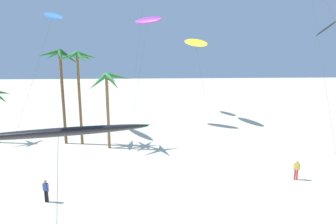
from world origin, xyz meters
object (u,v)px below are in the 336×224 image
(palm_tree_3, at_px, (77,64))
(person_far_watcher, at_px, (46,190))
(flying_kite_10, at_px, (53,16))
(flying_kite_7, at_px, (326,29))
(palm_tree_2, at_px, (60,66))
(flying_kite_0, at_px, (195,43))
(palm_tree_4, at_px, (107,85))
(flying_kite_5, at_px, (148,20))
(person_foreground_walker, at_px, (296,169))
(flying_kite_3, at_px, (58,132))

(palm_tree_3, distance_m, person_far_watcher, 16.04)
(flying_kite_10, relative_size, person_far_watcher, 10.02)
(palm_tree_3, height_order, flying_kite_7, flying_kite_7)
(palm_tree_2, height_order, person_far_watcher, palm_tree_2)
(person_far_watcher, bearing_deg, flying_kite_10, 103.57)
(palm_tree_2, bearing_deg, palm_tree_3, -10.27)
(flying_kite_0, relative_size, flying_kite_7, 0.85)
(palm_tree_2, distance_m, person_far_watcher, 16.43)
(palm_tree_3, height_order, palm_tree_4, palm_tree_3)
(flying_kite_5, bearing_deg, person_foreground_walker, -60.62)
(palm_tree_3, distance_m, person_foreground_walker, 24.54)
(flying_kite_0, relative_size, flying_kite_10, 0.82)
(flying_kite_5, bearing_deg, flying_kite_10, -163.36)
(flying_kite_10, bearing_deg, flying_kite_7, 7.66)
(palm_tree_3, relative_size, person_far_watcher, 6.54)
(palm_tree_4, height_order, flying_kite_5, flying_kite_5)
(palm_tree_2, relative_size, palm_tree_4, 1.30)
(palm_tree_4, distance_m, flying_kite_5, 14.86)
(flying_kite_7, distance_m, person_far_watcher, 45.92)
(palm_tree_2, relative_size, person_far_watcher, 6.69)
(palm_tree_4, distance_m, person_foreground_walker, 20.16)
(person_foreground_walker, bearing_deg, person_far_watcher, -173.82)
(palm_tree_3, height_order, flying_kite_3, palm_tree_3)
(palm_tree_3, height_order, flying_kite_5, flying_kite_5)
(flying_kite_7, relative_size, flying_kite_10, 0.97)
(person_foreground_walker, relative_size, person_far_watcher, 1.03)
(flying_kite_0, bearing_deg, person_foreground_walker, -78.87)
(palm_tree_2, relative_size, palm_tree_3, 1.02)
(palm_tree_2, xyz_separation_m, flying_kite_0, (17.40, 11.24, 3.30))
(palm_tree_2, relative_size, flying_kite_0, 0.81)
(flying_kite_5, height_order, flying_kite_7, flying_kite_5)
(flying_kite_7, height_order, flying_kite_10, flying_kite_10)
(flying_kite_7, xyz_separation_m, person_far_watcher, (-35.92, -25.08, -13.76))
(flying_kite_0, xyz_separation_m, person_foreground_walker, (4.55, -23.14, -11.48))
(palm_tree_4, xyz_separation_m, flying_kite_10, (-7.58, 7.79, 8.20))
(flying_kite_0, xyz_separation_m, flying_kite_7, (21.09, -0.16, 2.25))
(palm_tree_4, height_order, person_foreground_walker, palm_tree_4)
(palm_tree_4, bearing_deg, person_far_watcher, -103.55)
(person_foreground_walker, bearing_deg, flying_kite_0, 101.13)
(palm_tree_3, bearing_deg, flying_kite_0, 36.99)
(flying_kite_0, height_order, person_far_watcher, flying_kite_0)
(palm_tree_4, relative_size, flying_kite_10, 0.51)
(palm_tree_4, height_order, flying_kite_3, palm_tree_4)
(flying_kite_7, relative_size, person_foreground_walker, 9.39)
(palm_tree_4, relative_size, flying_kite_5, 0.53)
(flying_kite_7, relative_size, person_far_watcher, 9.70)
(flying_kite_5, height_order, person_far_watcher, flying_kite_5)
(palm_tree_4, relative_size, person_foreground_walker, 4.99)
(palm_tree_3, xyz_separation_m, flying_kite_0, (15.41, 11.60, 3.09))
(flying_kite_10, distance_m, person_far_watcher, 24.80)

